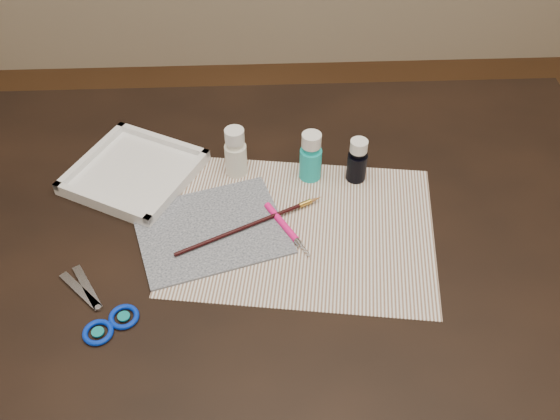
{
  "coord_description": "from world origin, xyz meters",
  "views": [
    {
      "loc": [
        -0.03,
        -0.74,
        1.54
      ],
      "look_at": [
        0.0,
        0.0,
        0.8
      ],
      "focal_mm": 40.0,
      "sensor_mm": 36.0,
      "label": 1
    }
  ],
  "objects_px": {
    "paint_bottle_cyan": "(311,156)",
    "paint_bottle_white": "(236,152)",
    "scissors": "(89,304)",
    "palette_tray": "(134,172)",
    "paint_bottle_navy": "(357,160)",
    "canvas": "(211,229)",
    "paper": "(302,229)"
  },
  "relations": [
    {
      "from": "paper",
      "to": "canvas",
      "type": "distance_m",
      "value": 0.16
    },
    {
      "from": "paint_bottle_navy",
      "to": "scissors",
      "type": "height_order",
      "value": "paint_bottle_navy"
    },
    {
      "from": "paint_bottle_navy",
      "to": "palette_tray",
      "type": "relative_size",
      "value": 0.43
    },
    {
      "from": "scissors",
      "to": "paint_bottle_white",
      "type": "bearing_deg",
      "value": -81.19
    },
    {
      "from": "paper",
      "to": "scissors",
      "type": "relative_size",
      "value": 2.52
    },
    {
      "from": "canvas",
      "to": "paint_bottle_white",
      "type": "relative_size",
      "value": 2.46
    },
    {
      "from": "canvas",
      "to": "scissors",
      "type": "bearing_deg",
      "value": -140.37
    },
    {
      "from": "paint_bottle_white",
      "to": "paint_bottle_cyan",
      "type": "distance_m",
      "value": 0.14
    },
    {
      "from": "paper",
      "to": "paint_bottle_white",
      "type": "distance_m",
      "value": 0.2
    },
    {
      "from": "paint_bottle_white",
      "to": "scissors",
      "type": "relative_size",
      "value": 0.56
    },
    {
      "from": "paint_bottle_cyan",
      "to": "scissors",
      "type": "bearing_deg",
      "value": -142.08
    },
    {
      "from": "paint_bottle_cyan",
      "to": "paint_bottle_navy",
      "type": "relative_size",
      "value": 1.12
    },
    {
      "from": "paint_bottle_cyan",
      "to": "scissors",
      "type": "distance_m",
      "value": 0.47
    },
    {
      "from": "paint_bottle_cyan",
      "to": "palette_tray",
      "type": "height_order",
      "value": "paint_bottle_cyan"
    },
    {
      "from": "paint_bottle_white",
      "to": "paint_bottle_cyan",
      "type": "bearing_deg",
      "value": -7.65
    },
    {
      "from": "paint_bottle_white",
      "to": "palette_tray",
      "type": "bearing_deg",
      "value": -178.61
    },
    {
      "from": "scissors",
      "to": "paint_bottle_cyan",
      "type": "bearing_deg",
      "value": -96.49
    },
    {
      "from": "paint_bottle_cyan",
      "to": "palette_tray",
      "type": "xyz_separation_m",
      "value": [
        -0.33,
        0.01,
        -0.04
      ]
    },
    {
      "from": "paint_bottle_navy",
      "to": "scissors",
      "type": "relative_size",
      "value": 0.5
    },
    {
      "from": "paint_bottle_navy",
      "to": "canvas",
      "type": "bearing_deg",
      "value": -155.08
    },
    {
      "from": "palette_tray",
      "to": "paper",
      "type": "bearing_deg",
      "value": -26.04
    },
    {
      "from": "paint_bottle_cyan",
      "to": "palette_tray",
      "type": "distance_m",
      "value": 0.33
    },
    {
      "from": "paper",
      "to": "scissors",
      "type": "bearing_deg",
      "value": -156.39
    },
    {
      "from": "canvas",
      "to": "paint_bottle_cyan",
      "type": "distance_m",
      "value": 0.23
    },
    {
      "from": "paint_bottle_white",
      "to": "palette_tray",
      "type": "distance_m",
      "value": 0.2
    },
    {
      "from": "canvas",
      "to": "paint_bottle_white",
      "type": "height_order",
      "value": "paint_bottle_white"
    },
    {
      "from": "paper",
      "to": "paint_bottle_white",
      "type": "height_order",
      "value": "paint_bottle_white"
    },
    {
      "from": "paint_bottle_cyan",
      "to": "paint_bottle_navy",
      "type": "bearing_deg",
      "value": -5.83
    },
    {
      "from": "canvas",
      "to": "paint_bottle_navy",
      "type": "bearing_deg",
      "value": 24.92
    },
    {
      "from": "canvas",
      "to": "scissors",
      "type": "height_order",
      "value": "scissors"
    },
    {
      "from": "paint_bottle_cyan",
      "to": "paint_bottle_white",
      "type": "bearing_deg",
      "value": 172.35
    },
    {
      "from": "canvas",
      "to": "palette_tray",
      "type": "relative_size",
      "value": 1.19
    }
  ]
}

